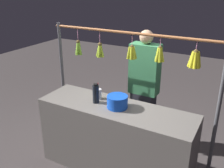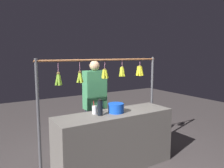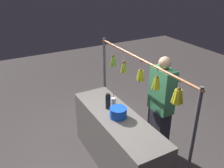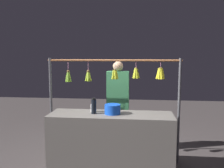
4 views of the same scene
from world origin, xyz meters
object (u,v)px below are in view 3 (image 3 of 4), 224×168
Objects in this scene: blue_bucket at (118,113)px; drink_cup at (114,102)px; vendor_person at (160,108)px; water_bottle at (108,101)px.

blue_bucket is 1.16× the size of drink_cup.
vendor_person is at bearing -117.86° from drink_cup.
blue_bucket is 0.14× the size of vendor_person.
water_bottle is 1.17× the size of drink_cup.
drink_cup is (0.03, -0.11, -0.05)m from water_bottle.
vendor_person is at bearing -112.20° from water_bottle.
water_bottle reaches higher than blue_bucket.
vendor_person is at bearing -91.73° from blue_bucket.
blue_bucket is at bearing -177.24° from water_bottle.
vendor_person is (-0.34, -0.64, -0.13)m from drink_cup.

